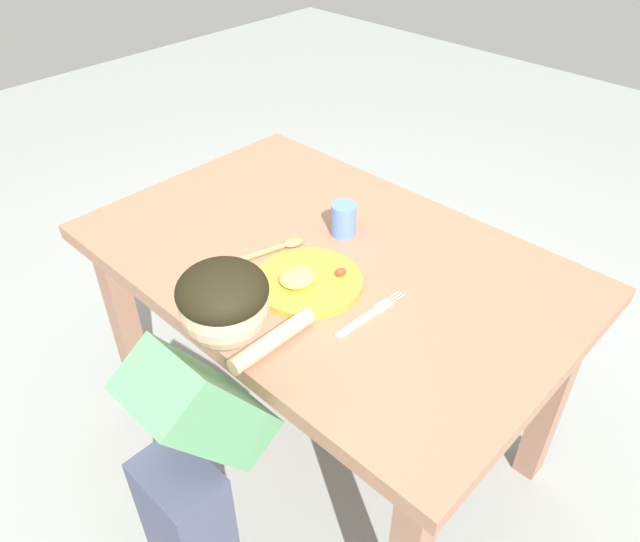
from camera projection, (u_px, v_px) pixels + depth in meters
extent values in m
plane|color=#929893|center=(325.00, 431.00, 2.08)|extent=(8.00, 8.00, 0.00)
cube|color=#9D6C50|center=(327.00, 261.00, 1.63)|extent=(1.33, 0.87, 0.04)
cube|color=#966A54|center=(126.00, 326.00, 1.98)|extent=(0.07, 0.07, 0.71)
cube|color=#966A54|center=(280.00, 239.00, 2.38)|extent=(0.07, 0.07, 0.71)
cube|color=#966A54|center=(552.00, 395.00, 1.75)|extent=(0.07, 0.07, 0.71)
cylinder|color=gold|center=(308.00, 282.00, 1.51)|extent=(0.27, 0.27, 0.02)
ellipsoid|color=#F9D855|center=(297.00, 277.00, 1.49)|extent=(0.09, 0.10, 0.03)
ellipsoid|color=red|center=(341.00, 272.00, 1.51)|extent=(0.03, 0.04, 0.02)
cube|color=silver|center=(358.00, 323.00, 1.40)|extent=(0.02, 0.13, 0.01)
cube|color=silver|center=(383.00, 305.00, 1.45)|extent=(0.03, 0.05, 0.01)
cylinder|color=silver|center=(398.00, 299.00, 1.47)|extent=(0.01, 0.04, 0.00)
cylinder|color=silver|center=(396.00, 297.00, 1.48)|extent=(0.01, 0.04, 0.00)
cylinder|color=silver|center=(393.00, 295.00, 1.48)|extent=(0.01, 0.04, 0.00)
cylinder|color=tan|center=(262.00, 253.00, 1.62)|extent=(0.05, 0.13, 0.02)
ellipsoid|color=tan|center=(293.00, 242.00, 1.65)|extent=(0.05, 0.07, 0.02)
cylinder|color=#5981D5|center=(343.00, 219.00, 1.67)|extent=(0.07, 0.07, 0.09)
cube|color=#599966|center=(201.00, 406.00, 1.24)|extent=(0.19, 0.29, 0.35)
sphere|color=#D8A884|center=(224.00, 306.00, 1.16)|extent=(0.18, 0.18, 0.18)
ellipsoid|color=black|center=(222.00, 290.00, 1.13)|extent=(0.18, 0.18, 0.10)
cylinder|color=#D8A884|center=(272.00, 340.00, 1.33)|extent=(0.04, 0.23, 0.04)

